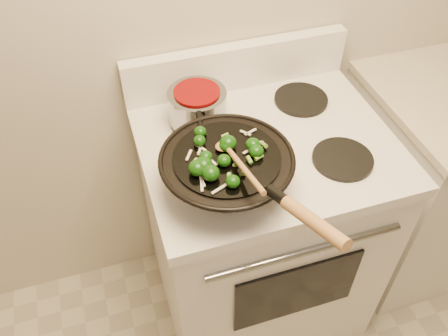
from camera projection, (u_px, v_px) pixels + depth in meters
name	position (u px, v px, depth m)	size (l,w,h in m)	color
stove	(259.00, 228.00, 1.79)	(0.78, 0.67, 1.08)	white
counter_unit	(443.00, 177.00, 1.99)	(0.75, 0.62, 0.91)	white
wok	(228.00, 171.00, 1.27)	(0.36, 0.59, 0.21)	black
stirfry	(219.00, 158.00, 1.21)	(0.22, 0.24, 0.04)	#0F3909
wooden_spoon	(235.00, 158.00, 1.20)	(0.06, 0.26, 0.07)	#9D6E3E
saucepan	(197.00, 106.00, 1.48)	(0.18, 0.29, 0.11)	gray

